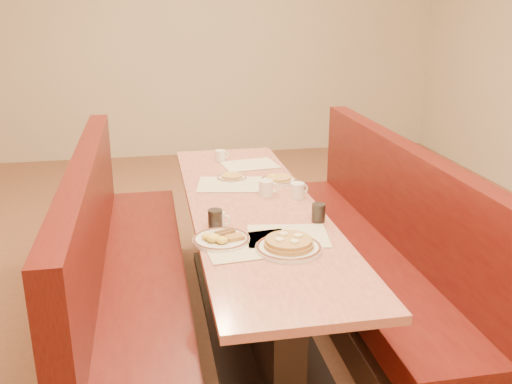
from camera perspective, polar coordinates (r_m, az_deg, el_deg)
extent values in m
plane|color=#9E6647|center=(3.48, -0.22, -13.00)|extent=(8.00, 8.00, 0.00)
cube|color=beige|center=(6.95, -6.54, 15.05)|extent=(6.00, 0.04, 2.80)
cube|color=black|center=(3.47, -0.22, -12.58)|extent=(0.55, 1.88, 0.06)
cube|color=black|center=(3.31, -0.23, -7.76)|extent=(0.15, 1.75, 0.71)
cube|color=#DB8365|center=(3.16, -0.24, -1.66)|extent=(0.70, 2.50, 0.04)
cube|color=#4C3326|center=(3.39, -11.79, -12.42)|extent=(0.55, 2.50, 0.20)
cube|color=#58180F|center=(3.26, -12.10, -8.35)|extent=(0.55, 2.50, 0.16)
cube|color=#58180F|center=(3.12, -16.51, -2.32)|extent=(0.12, 2.50, 0.60)
cube|color=#4C3326|center=(3.60, 10.58, -10.37)|extent=(0.55, 2.50, 0.20)
cube|color=#58180F|center=(3.48, 10.84, -6.47)|extent=(0.55, 2.50, 0.16)
cube|color=#58180F|center=(3.42, 14.58, -0.32)|extent=(0.12, 2.50, 0.60)
cube|color=#F2E8BD|center=(2.64, -0.64, -5.37)|extent=(0.44, 0.34, 0.00)
cube|color=#F2E8BD|center=(2.75, 3.20, -4.39)|extent=(0.42, 0.34, 0.00)
cube|color=#F2E8BD|center=(3.50, -2.41, 0.78)|extent=(0.46, 0.38, 0.00)
cube|color=#F2E8BD|center=(3.91, -0.64, 2.75)|extent=(0.39, 0.31, 0.00)
cylinder|color=white|center=(2.60, 3.28, -5.65)|extent=(0.30, 0.30, 0.02)
torus|color=brown|center=(2.59, 3.28, -5.46)|extent=(0.30, 0.30, 0.01)
cylinder|color=#BC7C43|center=(2.59, 3.29, -5.24)|extent=(0.23, 0.23, 0.02)
cylinder|color=#BC7C43|center=(2.58, 3.29, -4.87)|extent=(0.21, 0.21, 0.02)
cylinder|color=#F4E39F|center=(2.60, 4.22, -4.38)|extent=(0.04, 0.04, 0.01)
cylinder|color=#F4E39F|center=(2.61, 2.75, -4.21)|extent=(0.04, 0.04, 0.01)
cylinder|color=#F4E39F|center=(2.55, 2.36, -4.79)|extent=(0.04, 0.04, 0.01)
cylinder|color=#F4E39F|center=(2.54, 3.87, -4.96)|extent=(0.04, 0.04, 0.01)
cylinder|color=white|center=(2.69, -3.50, -4.81)|extent=(0.27, 0.27, 0.02)
torus|color=brown|center=(2.69, -3.50, -4.64)|extent=(0.27, 0.27, 0.01)
ellipsoid|color=yellow|center=(2.64, -4.31, -4.60)|extent=(0.07, 0.07, 0.04)
ellipsoid|color=yellow|center=(2.63, -3.44, -4.80)|extent=(0.06, 0.06, 0.03)
ellipsoid|color=yellow|center=(2.67, -4.90, -4.43)|extent=(0.05, 0.05, 0.03)
cylinder|color=brown|center=(2.71, -2.99, -4.16)|extent=(0.10, 0.06, 0.02)
cylinder|color=brown|center=(2.73, -3.23, -3.95)|extent=(0.10, 0.06, 0.02)
cube|color=#B87139|center=(2.67, -2.13, -4.55)|extent=(0.09, 0.08, 0.02)
cylinder|color=white|center=(3.56, 2.28, 1.16)|extent=(0.22, 0.22, 0.02)
torus|color=brown|center=(3.56, 2.28, 1.29)|extent=(0.22, 0.22, 0.01)
cylinder|color=#E0A84F|center=(3.55, 2.28, 1.43)|extent=(0.16, 0.16, 0.02)
ellipsoid|color=yellow|center=(3.56, 1.78, 1.61)|extent=(0.05, 0.05, 0.02)
cylinder|color=white|center=(3.61, -2.42, 1.40)|extent=(0.19, 0.19, 0.01)
torus|color=brown|center=(3.61, -2.42, 1.51)|extent=(0.19, 0.19, 0.01)
cylinder|color=#E0A84F|center=(3.60, -2.43, 1.63)|extent=(0.13, 0.13, 0.01)
ellipsoid|color=yellow|center=(3.61, -2.84, 1.78)|extent=(0.04, 0.04, 0.02)
cylinder|color=white|center=(3.29, 1.01, 0.40)|extent=(0.08, 0.08, 0.09)
torus|color=white|center=(3.30, 1.79, 0.43)|extent=(0.07, 0.02, 0.06)
cylinder|color=black|center=(3.28, 1.01, 1.05)|extent=(0.07, 0.07, 0.01)
cylinder|color=white|center=(2.84, -3.90, -2.81)|extent=(0.08, 0.08, 0.08)
torus|color=white|center=(2.83, -3.09, -2.84)|extent=(0.06, 0.03, 0.06)
cylinder|color=black|center=(2.83, -3.92, -2.15)|extent=(0.06, 0.06, 0.01)
cylinder|color=white|center=(3.27, 4.15, 0.17)|extent=(0.08, 0.08, 0.09)
torus|color=white|center=(3.29, 4.78, 0.29)|extent=(0.06, 0.03, 0.06)
cylinder|color=black|center=(3.26, 4.17, 0.80)|extent=(0.07, 0.07, 0.01)
cylinder|color=white|center=(4.01, -3.59, 3.63)|extent=(0.07, 0.07, 0.08)
torus|color=white|center=(4.02, -3.07, 3.69)|extent=(0.06, 0.03, 0.06)
cylinder|color=black|center=(4.00, -3.60, 4.10)|extent=(0.06, 0.06, 0.01)
cylinder|color=black|center=(2.82, -4.08, -2.77)|extent=(0.07, 0.07, 0.10)
cylinder|color=silver|center=(2.82, -4.08, -2.75)|extent=(0.07, 0.07, 0.10)
cylinder|color=black|center=(2.92, 6.26, -2.09)|extent=(0.07, 0.07, 0.09)
cylinder|color=silver|center=(2.92, 6.27, -2.08)|extent=(0.07, 0.07, 0.10)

